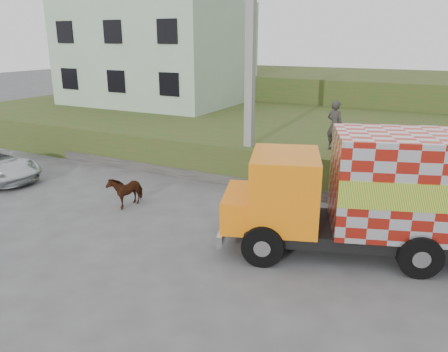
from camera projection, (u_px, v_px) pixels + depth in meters
The scene contains 9 objects.
ground at pixel (214, 234), 12.55m from camera, with size 120.00×120.00×0.00m, color #474749.
embankment at pixel (314, 140), 20.80m from camera, with size 40.00×12.00×1.50m, color #2A501A.
embankment_far at pixel (363, 96), 30.73m from camera, with size 40.00×12.00×3.00m, color #2A501A.
retaining_strip at pixel (220, 178), 16.92m from camera, with size 16.00×0.50×0.40m, color #595651.
building at pixel (158, 53), 27.01m from camera, with size 10.00×8.00×6.00m, color #A6C3A7.
utility_pole at pixel (250, 76), 15.65m from camera, with size 1.20×0.30×8.00m.
cargo_truck at pixel (382, 194), 10.97m from camera, with size 7.52×4.44×3.20m.
cow at pixel (126, 190), 14.57m from camera, with size 0.57×1.25×1.06m, color black.
pedestrian at pixel (335, 125), 15.58m from camera, with size 0.66×0.43×1.80m, color #292624.
Camera 1 is at (5.51, -10.05, 5.39)m, focal length 35.00 mm.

